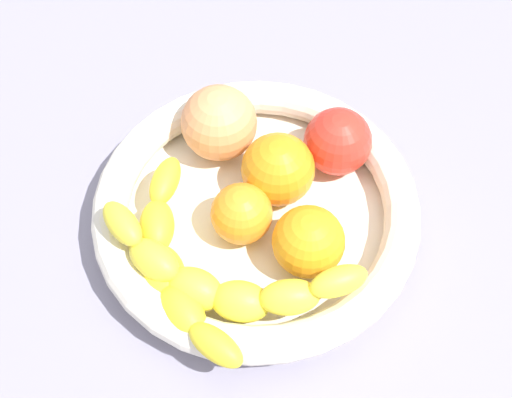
{
  "coord_description": "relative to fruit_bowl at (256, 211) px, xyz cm",
  "views": [
    {
      "loc": [
        -7.77,
        33.7,
        60.11
      ],
      "look_at": [
        0.0,
        0.0,
        7.54
      ],
      "focal_mm": 49.9,
      "sensor_mm": 36.0,
      "label": 1
    }
  ],
  "objects": [
    {
      "name": "orange_mid_left",
      "position": [
        -1.27,
        -3.34,
        2.45
      ],
      "size": [
        6.75,
        6.75,
        6.75
      ],
      "primitive_type": "sphere",
      "color": "orange",
      "rests_on": "fruit_bowl"
    },
    {
      "name": "orange_mid_right",
      "position": [
        0.93,
        1.63,
        1.83
      ],
      "size": [
        5.52,
        5.52,
        5.52
      ],
      "primitive_type": "sphere",
      "color": "orange",
      "rests_on": "fruit_bowl"
    },
    {
      "name": "tomato_red",
      "position": [
        -6.02,
        -7.84,
        2.28
      ],
      "size": [
        6.42,
        6.42,
        6.42
      ],
      "primitive_type": "sphere",
      "color": "red",
      "rests_on": "fruit_bowl"
    },
    {
      "name": "orange_front",
      "position": [
        -5.34,
        3.32,
        2.22
      ],
      "size": [
        6.3,
        6.3,
        6.3
      ],
      "primitive_type": "sphere",
      "color": "orange",
      "rests_on": "fruit_bowl"
    },
    {
      "name": "banana_draped_right",
      "position": [
        0.97,
        8.61,
        2.39
      ],
      "size": [
        23.97,
        8.13,
        5.24
      ],
      "color": "yellow",
      "rests_on": "fruit_bowl"
    },
    {
      "name": "peach_blush",
      "position": [
        5.23,
        -7.18,
        2.7
      ],
      "size": [
        7.26,
        7.26,
        7.26
      ],
      "primitive_type": "sphere",
      "color": "#ED955B",
      "rests_on": "fruit_bowl"
    },
    {
      "name": "banana_draped_left",
      "position": [
        5.39,
        7.87,
        1.52
      ],
      "size": [
        13.15,
        18.8,
        4.3
      ],
      "color": "yellow",
      "rests_on": "fruit_bowl"
    },
    {
      "name": "fruit_bowl",
      "position": [
        0.0,
        0.0,
        0.0
      ],
      "size": [
        29.56,
        29.56,
        4.77
      ],
      "color": "silver",
      "rests_on": "kitchen_counter"
    },
    {
      "name": "kitchen_counter",
      "position": [
        0.0,
        0.0,
        -3.96
      ],
      "size": [
        120.0,
        120.0,
        3.0
      ],
      "primitive_type": "cube",
      "color": "gray",
      "rests_on": "ground"
    }
  ]
}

